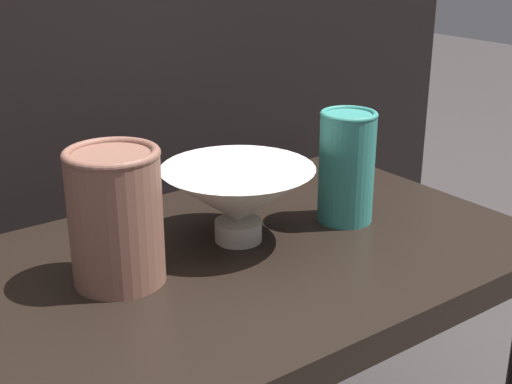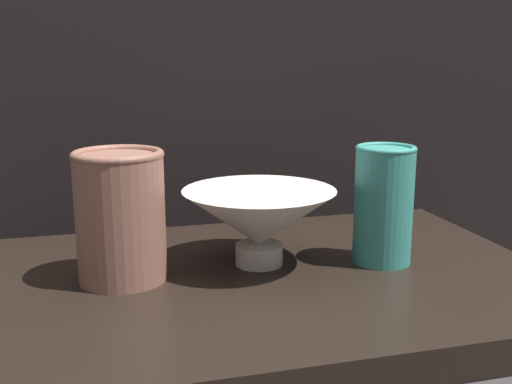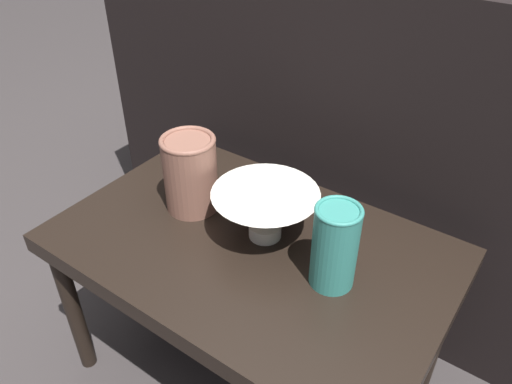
% 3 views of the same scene
% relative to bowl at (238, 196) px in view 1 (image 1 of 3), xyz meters
% --- Properties ---
extents(table, '(0.76, 0.49, 0.42)m').
position_rel_bowl_xyz_m(table, '(-0.01, -0.03, -0.11)').
color(table, black).
rests_on(table, ground_plane).
extents(couch_backdrop, '(1.40, 0.50, 0.84)m').
position_rel_bowl_xyz_m(couch_backdrop, '(-0.01, 0.52, -0.06)').
color(couch_backdrop, black).
rests_on(couch_backdrop, ground_plane).
extents(bowl, '(0.20, 0.20, 0.10)m').
position_rel_bowl_xyz_m(bowl, '(0.00, 0.00, 0.00)').
color(bowl, silver).
rests_on(bowl, table).
extents(vase_textured_left, '(0.11, 0.11, 0.16)m').
position_rel_bowl_xyz_m(vase_textured_left, '(-0.18, -0.01, 0.02)').
color(vase_textured_left, brown).
rests_on(vase_textured_left, table).
extents(vase_colorful_right, '(0.08, 0.08, 0.16)m').
position_rel_bowl_xyz_m(vase_colorful_right, '(0.16, -0.04, 0.02)').
color(vase_colorful_right, teal).
rests_on(vase_colorful_right, table).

